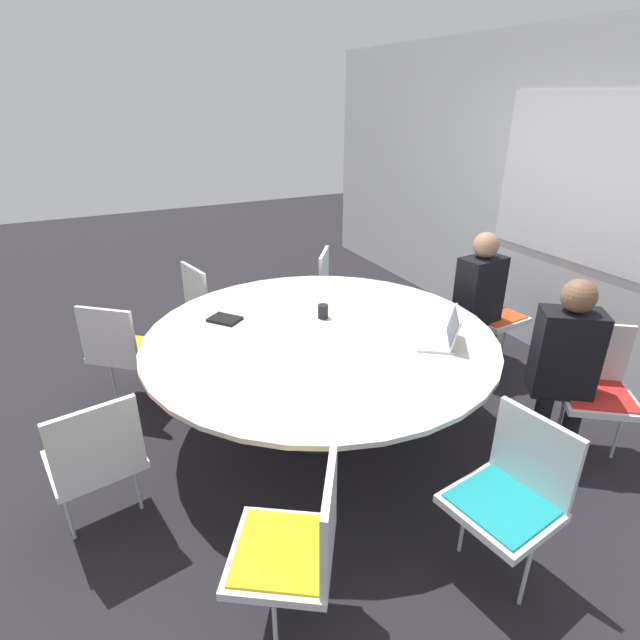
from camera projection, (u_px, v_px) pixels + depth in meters
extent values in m
plane|color=black|center=(320.00, 428.00, 3.56)|extent=(16.00, 16.00, 0.00)
cube|color=silver|center=(589.00, 208.00, 3.96)|extent=(8.00, 0.06, 2.70)
cube|color=white|center=(592.00, 182.00, 3.86)|extent=(1.80, 0.01, 1.30)
cylinder|color=#333333|center=(320.00, 427.00, 3.55)|extent=(0.58, 0.58, 0.02)
cylinder|color=#333333|center=(320.00, 384.00, 3.41)|extent=(0.12, 0.12, 0.70)
cylinder|color=silver|center=(320.00, 336.00, 3.26)|extent=(2.28, 2.28, 0.03)
cube|color=silver|center=(597.00, 398.00, 3.12)|extent=(0.60, 0.60, 0.04)
cube|color=red|center=(598.00, 394.00, 3.10)|extent=(0.53, 0.53, 0.01)
cube|color=silver|center=(594.00, 352.00, 3.20)|extent=(0.27, 0.36, 0.40)
cylinder|color=silver|center=(618.00, 431.00, 3.18)|extent=(0.02, 0.02, 0.42)
cylinder|color=silver|center=(559.00, 425.00, 3.24)|extent=(0.02, 0.02, 0.42)
cube|color=silver|center=(494.00, 318.00, 4.23)|extent=(0.47, 0.48, 0.04)
cube|color=#E04C1E|center=(495.00, 315.00, 4.22)|extent=(0.41, 0.42, 0.01)
cube|color=silver|center=(480.00, 286.00, 4.29)|extent=(0.07, 0.42, 0.40)
cylinder|color=silver|center=(504.00, 337.00, 4.41)|extent=(0.02, 0.02, 0.42)
cylinder|color=silver|center=(476.00, 347.00, 4.24)|extent=(0.02, 0.02, 0.42)
cube|color=silver|center=(344.00, 296.00, 4.68)|extent=(0.60, 0.60, 0.04)
cube|color=teal|center=(344.00, 293.00, 4.67)|extent=(0.53, 0.53, 0.01)
cube|color=silver|center=(324.00, 273.00, 4.62)|extent=(0.36, 0.27, 0.40)
cylinder|color=silver|center=(346.00, 311.00, 4.94)|extent=(0.02, 0.02, 0.42)
cylinder|color=silver|center=(342.00, 326.00, 4.62)|extent=(0.02, 0.02, 0.42)
cube|color=silver|center=(218.00, 308.00, 4.41)|extent=(0.52, 0.50, 0.04)
cube|color=red|center=(218.00, 306.00, 4.40)|extent=(0.46, 0.44, 0.01)
cube|color=silver|center=(195.00, 290.00, 4.21)|extent=(0.41, 0.12, 0.40)
cylinder|color=silver|center=(211.00, 325.00, 4.64)|extent=(0.02, 0.02, 0.42)
cylinder|color=silver|center=(230.00, 339.00, 4.38)|extent=(0.02, 0.02, 0.42)
cube|color=silver|center=(129.00, 351.00, 3.68)|extent=(0.60, 0.61, 0.04)
cube|color=gold|center=(128.00, 348.00, 3.67)|extent=(0.53, 0.53, 0.01)
cube|color=silver|center=(107.00, 336.00, 3.42)|extent=(0.29, 0.34, 0.40)
cylinder|color=silver|center=(112.00, 375.00, 3.81)|extent=(0.02, 0.02, 0.42)
cylinder|color=silver|center=(155.00, 381.00, 3.74)|extent=(0.02, 0.02, 0.42)
cube|color=silver|center=(95.00, 459.00, 2.59)|extent=(0.49, 0.51, 0.04)
cube|color=red|center=(94.00, 455.00, 2.58)|extent=(0.43, 0.45, 0.01)
cube|color=silver|center=(97.00, 445.00, 2.36)|extent=(0.10, 0.42, 0.40)
cylinder|color=silver|center=(67.00, 508.00, 2.59)|extent=(0.02, 0.02, 0.42)
cylinder|color=silver|center=(136.00, 479.00, 2.79)|extent=(0.02, 0.02, 0.42)
cube|color=silver|center=(282.00, 554.00, 2.06)|extent=(0.60, 0.59, 0.04)
cube|color=gold|center=(281.00, 550.00, 2.05)|extent=(0.53, 0.52, 0.01)
cube|color=silver|center=(329.00, 518.00, 1.95)|extent=(0.37, 0.25, 0.40)
cylinder|color=silver|center=(275.00, 633.00, 1.99)|extent=(0.02, 0.02, 0.42)
cylinder|color=silver|center=(290.00, 557.00, 2.32)|extent=(0.02, 0.02, 0.42)
cube|color=silver|center=(501.00, 508.00, 2.29)|extent=(0.50, 0.48, 0.04)
cube|color=teal|center=(501.00, 504.00, 2.28)|extent=(0.44, 0.42, 0.01)
cube|color=silver|center=(534.00, 454.00, 2.30)|extent=(0.42, 0.09, 0.40)
cylinder|color=silver|center=(526.00, 571.00, 2.25)|extent=(0.02, 0.02, 0.42)
cylinder|color=silver|center=(464.00, 520.00, 2.52)|extent=(0.02, 0.02, 0.42)
cylinder|color=black|center=(569.00, 433.00, 3.14)|extent=(0.10, 0.10, 0.46)
cylinder|color=black|center=(539.00, 430.00, 3.16)|extent=(0.10, 0.10, 0.46)
cube|color=black|center=(566.00, 353.00, 3.03)|extent=(0.39, 0.42, 0.55)
sphere|color=brown|center=(579.00, 296.00, 2.87)|extent=(0.20, 0.20, 0.20)
cylinder|color=black|center=(488.00, 349.00, 4.17)|extent=(0.10, 0.10, 0.46)
cylinder|color=black|center=(473.00, 354.00, 4.08)|extent=(0.10, 0.10, 0.46)
cube|color=black|center=(480.00, 291.00, 3.99)|extent=(0.26, 0.38, 0.55)
sphere|color=#A87A5B|center=(486.00, 245.00, 3.84)|extent=(0.20, 0.20, 0.20)
cube|color=silver|center=(434.00, 341.00, 3.14)|extent=(0.39, 0.36, 0.02)
cube|color=silver|center=(454.00, 327.00, 3.08)|extent=(0.28, 0.22, 0.20)
cube|color=black|center=(453.00, 327.00, 3.08)|extent=(0.25, 0.20, 0.17)
cube|color=black|center=(225.00, 319.00, 3.44)|extent=(0.26, 0.25, 0.02)
cylinder|color=black|center=(323.00, 311.00, 3.46)|extent=(0.07, 0.07, 0.10)
cube|color=black|center=(175.00, 352.00, 4.30)|extent=(0.36, 0.16, 0.28)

